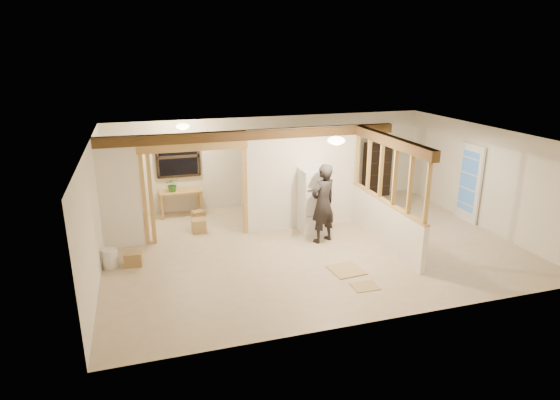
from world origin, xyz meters
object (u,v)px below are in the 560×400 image
object	(u,v)px
woman	(323,204)
bookshelf	(377,169)
work_table	(181,203)
shop_vac	(138,226)
refrigerator	(314,201)

from	to	relation	value
woman	bookshelf	world-z (taller)	woman
woman	work_table	bearing A→B (deg)	-64.68
shop_vac	bookshelf	distance (m)	7.14
refrigerator	work_table	bearing A→B (deg)	144.82
refrigerator	work_table	size ratio (longest dim) A/B	1.40
shop_vac	work_table	bearing A→B (deg)	50.39
shop_vac	bookshelf	bearing A→B (deg)	12.01
woman	work_table	xyz separation A→B (m)	(-2.94, 2.76, -0.57)
refrigerator	work_table	world-z (taller)	refrigerator
woman	bookshelf	bearing A→B (deg)	-156.63
work_table	shop_vac	distance (m)	1.77
refrigerator	woman	distance (m)	0.69
work_table	bookshelf	distance (m)	5.86
refrigerator	woman	world-z (taller)	woman
woman	bookshelf	size ratio (longest dim) A/B	1.12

